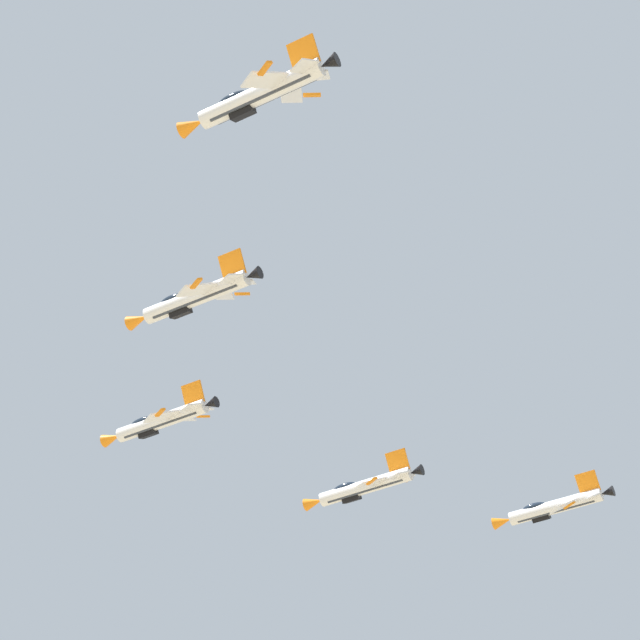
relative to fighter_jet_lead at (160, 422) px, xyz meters
The scene contains 5 objects.
fighter_jet_lead is the anchor object (origin of this frame).
fighter_jet_left_wing 23.57m from the fighter_jet_lead, 53.61° to the right, with size 15.96×9.20×5.51m.
fighter_jet_right_wing 25.85m from the fighter_jet_lead, 43.37° to the left, with size 15.96×9.39×5.40m.
fighter_jet_left_outer 48.70m from the fighter_jet_lead, 52.26° to the right, with size 15.96×9.04×5.74m.
fighter_jet_right_outer 50.40m from the fighter_jet_lead, 39.97° to the left, with size 15.96×8.95×5.88m.
Camera 1 is at (3.45, -3.92, 1.97)m, focal length 66.52 mm.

